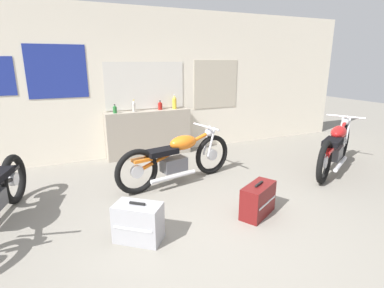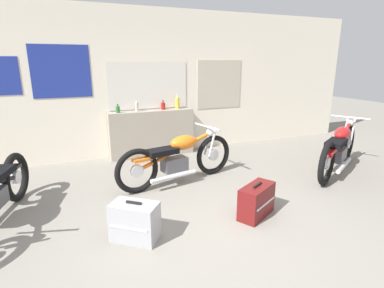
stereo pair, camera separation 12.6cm
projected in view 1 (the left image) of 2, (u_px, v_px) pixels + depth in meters
ground_plane at (209, 235)px, 3.26m from camera, size 24.00×24.00×0.00m
wall_back at (134, 84)px, 5.72m from camera, size 10.00×0.07×2.80m
sill_counter at (149, 134)px, 5.89m from camera, size 1.65×0.28×0.90m
bottle_leftmost at (115, 109)px, 5.48m from camera, size 0.07×0.07×0.16m
bottle_left_center at (134, 106)px, 5.64m from camera, size 0.06×0.06×0.23m
bottle_center at (160, 106)px, 5.88m from camera, size 0.08×0.08×0.18m
bottle_right_center at (174, 102)px, 5.97m from camera, size 0.08×0.08×0.29m
motorcycle_red at (336, 147)px, 5.10m from camera, size 1.90×1.15×0.87m
motorcycle_orange at (178, 158)px, 4.55m from camera, size 1.99×0.71×0.84m
hard_case_silver at (138, 222)px, 3.11m from camera, size 0.55×0.51×0.43m
hard_case_darkred at (258, 200)px, 3.64m from camera, size 0.57×0.46×0.42m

